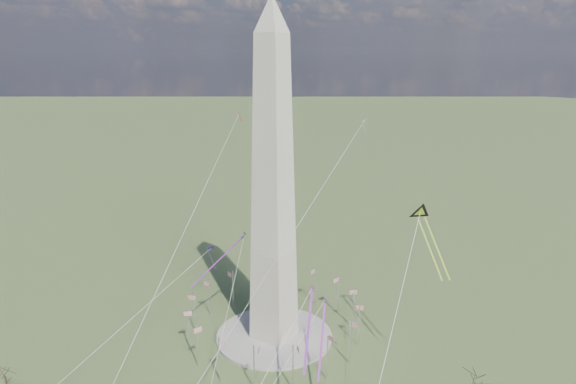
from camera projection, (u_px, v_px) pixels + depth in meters
The scene contains 13 objects.
ground at pixel (274, 337), 159.87m from camera, with size 2000.00×2000.00×0.00m, color #455C2E.
plaza at pixel (274, 336), 159.77m from camera, with size 36.00×36.00×0.80m, color #A5A097.
washington_monument at pixel (273, 189), 147.13m from camera, with size 15.56×15.56×100.00m.
flagpole_ring at pixel (274, 316), 157.94m from camera, with size 54.40×54.40×13.00m.
tree_near at pixel (473, 382), 120.20m from camera, with size 8.99×8.99×15.73m.
tree_far at pixel (5, 374), 126.49m from camera, with size 7.29×7.29×12.76m.
kite_delta_black at pixel (422, 216), 139.29m from camera, with size 16.14×16.75×15.60m.
kite_diamond_purple at pixel (211, 251), 174.55m from camera, with size 2.51×3.06×8.96m.
kite_streamer_left at pixel (309, 318), 123.63m from camera, with size 9.06×17.90×13.16m.
kite_streamer_mid at pixel (226, 253), 156.70m from camera, with size 7.77×18.91×13.51m.
kite_streamer_right at pixel (323, 328), 141.42m from camera, with size 9.43×18.94×13.89m.
kite_small_red at pixel (240, 113), 186.67m from camera, with size 1.31×1.62×4.25m.
kite_small_white at pixel (364, 123), 178.65m from camera, with size 1.48×2.17×4.57m.
Camera 1 is at (80.19, -117.40, 86.10)m, focal length 32.00 mm.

